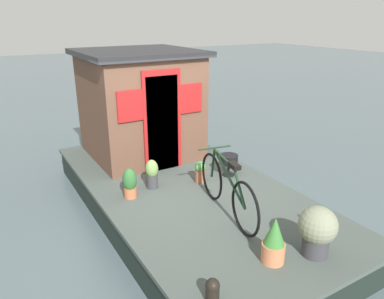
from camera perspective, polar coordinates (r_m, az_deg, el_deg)
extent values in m
plane|color=#4C5B60|center=(6.31, -0.94, -9.86)|extent=(60.00, 60.00, 0.00)
cube|color=#424C47|center=(6.09, -0.97, -5.91)|extent=(5.78, 2.84, 0.06)
cube|color=black|center=(6.20, -0.96, -8.04)|extent=(5.67, 2.79, 0.46)
cube|color=brown|center=(7.27, -8.13, 6.68)|extent=(1.92, 1.94, 1.95)
cube|color=#28282B|center=(7.11, -8.54, 14.73)|extent=(2.12, 2.14, 0.10)
cube|color=#144733|center=(6.44, -4.63, 3.92)|extent=(0.04, 0.60, 1.70)
cube|color=maroon|center=(6.42, -4.62, 4.34)|extent=(0.03, 0.72, 1.80)
cube|color=maroon|center=(6.61, -0.17, 7.99)|extent=(0.03, 0.44, 0.52)
cube|color=maroon|center=(6.11, -9.64, 6.70)|extent=(0.03, 0.44, 0.52)
torus|color=black|center=(5.55, 3.08, -4.21)|extent=(0.71, 0.16, 0.72)
torus|color=black|center=(4.70, 8.28, -9.15)|extent=(0.71, 0.16, 0.72)
cylinder|color=black|center=(4.98, 5.75, -4.33)|extent=(0.98, 0.21, 0.49)
cylinder|color=black|center=(5.04, 4.99, -1.38)|extent=(0.63, 0.15, 0.07)
cylinder|color=black|center=(4.73, 7.43, -5.99)|extent=(0.37, 0.10, 0.45)
cylinder|color=black|center=(5.42, 3.31, -2.17)|extent=(0.12, 0.06, 0.47)
cube|color=black|center=(4.77, 6.62, -2.54)|extent=(0.21, 0.13, 0.06)
cylinder|color=black|center=(5.29, 3.55, 0.27)|extent=(0.11, 0.50, 0.02)
cylinder|color=#935138|center=(6.16, 1.29, -4.19)|extent=(0.18, 0.18, 0.21)
sphere|color=#4C8942|center=(6.09, 1.30, -2.74)|extent=(0.19, 0.19, 0.19)
cylinder|color=#38383D|center=(4.64, 18.64, -14.01)|extent=(0.31, 0.31, 0.23)
sphere|color=gray|center=(4.50, 19.03, -11.10)|extent=(0.45, 0.45, 0.45)
cylinder|color=slate|center=(5.14, 18.90, -11.01)|extent=(0.19, 0.19, 0.15)
cone|color=#70934C|center=(5.06, 19.12, -9.34)|extent=(0.17, 0.17, 0.19)
cylinder|color=#38383D|center=(6.00, -6.22, -4.93)|extent=(0.19, 0.19, 0.23)
ellipsoid|color=#70934C|center=(5.91, -6.29, -3.00)|extent=(0.21, 0.21, 0.30)
cylinder|color=#C6754C|center=(4.41, 12.51, -15.39)|extent=(0.27, 0.27, 0.23)
cone|color=#387533|center=(4.25, 12.80, -12.29)|extent=(0.24, 0.24, 0.33)
cylinder|color=#B2603D|center=(5.75, -9.59, -6.60)|extent=(0.19, 0.19, 0.16)
ellipsoid|color=#2D602D|center=(5.66, -9.71, -4.69)|extent=(0.22, 0.22, 0.37)
cylinder|color=black|center=(6.38, 5.77, -1.52)|extent=(0.31, 0.31, 0.16)
cylinder|color=black|center=(6.45, 5.72, -3.08)|extent=(0.04, 0.04, 0.22)
cylinder|color=black|center=(6.49, 5.68, -3.90)|extent=(0.22, 0.22, 0.02)
cylinder|color=black|center=(3.84, 3.21, -21.47)|extent=(0.14, 0.14, 0.19)
sphere|color=black|center=(3.78, 3.24, -20.41)|extent=(0.14, 0.14, 0.14)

